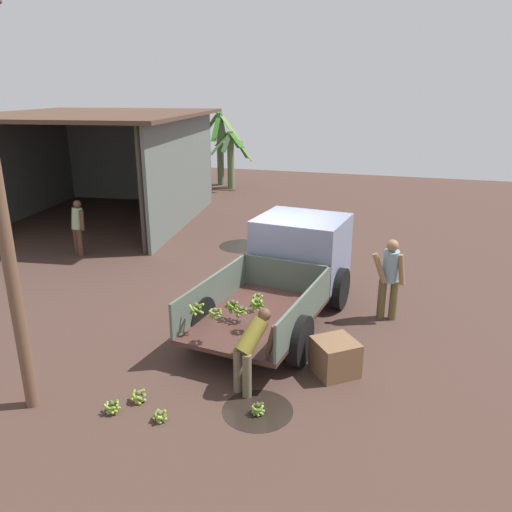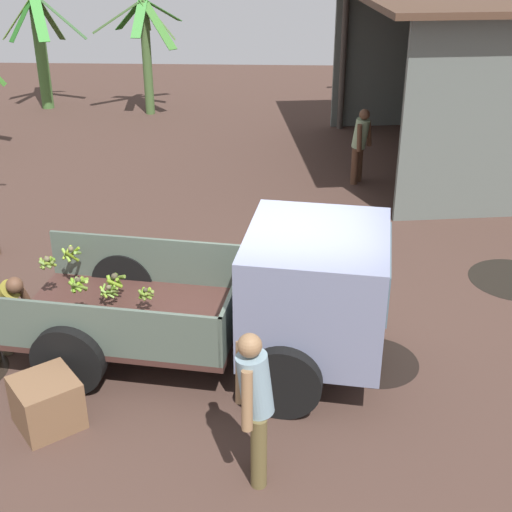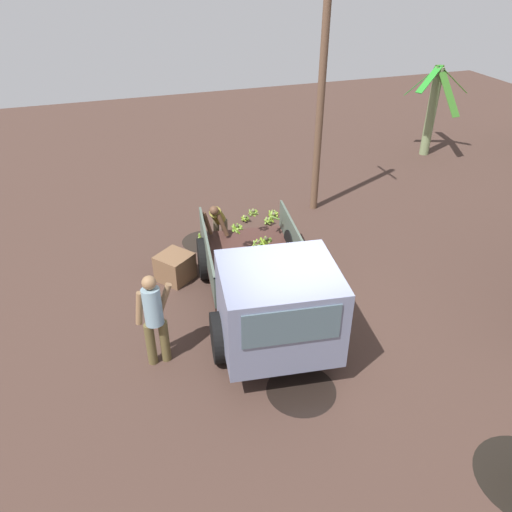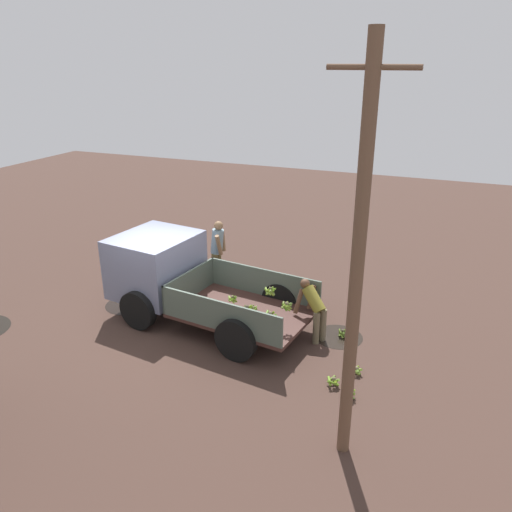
# 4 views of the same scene
# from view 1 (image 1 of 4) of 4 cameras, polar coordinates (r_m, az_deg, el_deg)

# --- Properties ---
(ground) EXTENTS (36.00, 36.00, 0.00)m
(ground) POSITION_cam_1_polar(r_m,az_deg,el_deg) (11.33, 1.73, -5.08)
(ground) COLOR #432E27
(mud_patch_0) EXTENTS (1.42, 1.42, 0.01)m
(mud_patch_0) POSITION_cam_1_polar(r_m,az_deg,el_deg) (15.14, -1.55, 1.15)
(mud_patch_0) COLOR black
(mud_patch_0) RESTS_ON ground
(mud_patch_1) EXTENTS (1.15, 1.15, 0.01)m
(mud_patch_1) POSITION_cam_1_polar(r_m,az_deg,el_deg) (12.33, 5.21, -3.09)
(mud_patch_1) COLOR black
(mud_patch_1) RESTS_ON ground
(mud_patch_2) EXTENTS (1.07, 1.07, 0.01)m
(mud_patch_2) POSITION_cam_1_polar(r_m,az_deg,el_deg) (7.78, 0.18, -17.21)
(mud_patch_2) COLOR black
(mud_patch_2) RESTS_ON ground
(cargo_truck) EXTENTS (4.88, 2.65, 1.87)m
(cargo_truck) POSITION_cam_1_polar(r_m,az_deg,el_deg) (10.82, 4.36, -0.53)
(cargo_truck) COLOR #432722
(cargo_truck) RESTS_ON ground
(warehouse_shed) EXTENTS (8.89, 8.08, 3.76)m
(warehouse_shed) POSITION_cam_1_polar(r_m,az_deg,el_deg) (18.99, -17.04, 12.27)
(warehouse_shed) COLOR #5B625C
(warehouse_shed) RESTS_ON ground
(utility_pole) EXTENTS (1.10, 0.19, 6.05)m
(utility_pole) POSITION_cam_1_polar(r_m,az_deg,el_deg) (7.43, -27.24, 5.14)
(utility_pole) COLOR brown
(utility_pole) RESTS_ON ground
(banana_palm_0) EXTENTS (2.24, 2.50, 3.45)m
(banana_palm_0) POSITION_cam_1_polar(r_m,az_deg,el_deg) (24.74, -4.11, 12.33)
(banana_palm_0) COLOR #4E6845
(banana_palm_0) RESTS_ON ground
(banana_palm_2) EXTENTS (2.15, 2.55, 2.65)m
(banana_palm_2) POSITION_cam_1_polar(r_m,az_deg,el_deg) (23.83, -2.93, 11.18)
(banana_palm_2) COLOR #5E7144
(banana_palm_2) RESTS_ON ground
(person_foreground_visitor) EXTENTS (0.40, 0.68, 1.74)m
(person_foreground_visitor) POSITION_cam_1_polar(r_m,az_deg,el_deg) (10.43, 15.04, -2.18)
(person_foreground_visitor) COLOR brown
(person_foreground_visitor) RESTS_ON ground
(person_worker_loading) EXTENTS (0.76, 0.69, 1.31)m
(person_worker_loading) POSITION_cam_1_polar(r_m,az_deg,el_deg) (7.86, -0.56, -10.27)
(person_worker_loading) COLOR brown
(person_worker_loading) RESTS_ON ground
(person_bystander_near_shed) EXTENTS (0.51, 0.53, 1.58)m
(person_bystander_near_shed) POSITION_cam_1_polar(r_m,az_deg,el_deg) (15.00, -19.71, 3.36)
(person_bystander_near_shed) COLOR #523424
(person_bystander_near_shed) RESTS_ON ground
(banana_bunch_on_ground_0) EXTENTS (0.26, 0.27, 0.20)m
(banana_bunch_on_ground_0) POSITION_cam_1_polar(r_m,az_deg,el_deg) (8.09, -13.28, -15.24)
(banana_bunch_on_ground_0) COLOR brown
(banana_bunch_on_ground_0) RESTS_ON ground
(banana_bunch_on_ground_1) EXTENTS (0.24, 0.24, 0.20)m
(banana_bunch_on_ground_1) POSITION_cam_1_polar(r_m,az_deg,el_deg) (7.97, -16.12, -16.20)
(banana_bunch_on_ground_1) COLOR brown
(banana_bunch_on_ground_1) RESTS_ON ground
(banana_bunch_on_ground_2) EXTENTS (0.24, 0.22, 0.18)m
(banana_bunch_on_ground_2) POSITION_cam_1_polar(r_m,az_deg,el_deg) (7.64, -10.91, -17.43)
(banana_bunch_on_ground_2) COLOR brown
(banana_bunch_on_ground_2) RESTS_ON ground
(banana_bunch_on_ground_3) EXTENTS (0.21, 0.21, 0.19)m
(banana_bunch_on_ground_3) POSITION_cam_1_polar(r_m,az_deg,el_deg) (7.65, 0.21, -17.01)
(banana_bunch_on_ground_3) COLOR #443E2C
(banana_bunch_on_ground_3) RESTS_ON ground
(wooden_crate_0) EXTENTS (0.93, 0.93, 0.60)m
(wooden_crate_0) POSITION_cam_1_polar(r_m,az_deg,el_deg) (8.60, 9.02, -11.32)
(wooden_crate_0) COLOR brown
(wooden_crate_0) RESTS_ON ground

